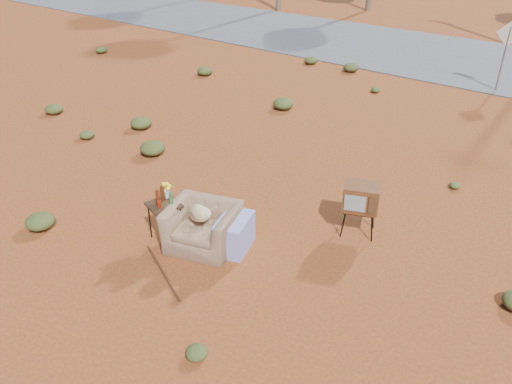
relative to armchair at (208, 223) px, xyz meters
The scene contains 8 objects.
ground 0.55m from the armchair, 40.63° to the right, with size 140.00×140.00×0.00m, color brown.
highway 14.83m from the armchair, 89.21° to the left, with size 140.00×7.00×0.04m, color #565659.
armchair is the anchor object (origin of this frame).
tv_unit 2.73m from the armchair, 45.96° to the left, with size 0.76×0.68×0.99m.
side_table 0.86m from the armchair, 159.78° to the right, with size 0.65×0.65×1.04m.
rusty_bar 1.14m from the armchair, 95.40° to the right, with size 0.04×0.04×1.56m, color #4B2914.
road_sign 11.99m from the armchair, 81.80° to the left, with size 0.78×0.06×2.19m.
scrub_patch 4.29m from the armchair, 98.34° to the left, with size 17.49×8.07×0.33m.
Camera 1 is at (4.80, -5.01, 5.27)m, focal length 35.00 mm.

